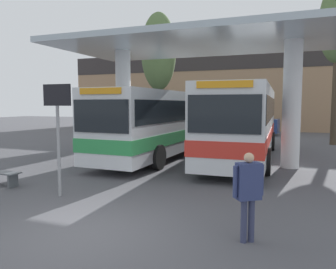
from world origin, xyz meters
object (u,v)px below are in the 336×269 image
info_sign_platform (58,117)px  parked_car_street (253,124)px  poplar_tree_behind_left (159,52)px  transit_bus_left_bay (165,120)px  transit_bus_center_bay (244,120)px  pedestrian_waiting (248,188)px

info_sign_platform → parked_car_street: info_sign_platform is taller
poplar_tree_behind_left → parked_car_street: 9.98m
transit_bus_left_bay → info_sign_platform: (-0.10, -8.04, 0.46)m
transit_bus_center_bay → info_sign_platform: (-3.97, -8.56, 0.37)m
transit_bus_left_bay → info_sign_platform: 8.05m
pedestrian_waiting → parked_car_street: bearing=60.0°
transit_bus_center_bay → transit_bus_left_bay: bearing=5.9°
poplar_tree_behind_left → transit_bus_left_bay: bearing=-65.6°
transit_bus_center_bay → poplar_tree_behind_left: (-7.89, 8.32, 4.83)m
transit_bus_center_bay → parked_car_street: 12.71m
pedestrian_waiting → poplar_tree_behind_left: size_ratio=0.18×
transit_bus_left_bay → poplar_tree_behind_left: size_ratio=1.18×
parked_car_street → transit_bus_left_bay: bearing=-97.8°
pedestrian_waiting → poplar_tree_behind_left: (-9.36, 18.16, 5.66)m
pedestrian_waiting → parked_car_street: parked_car_street is taller
info_sign_platform → pedestrian_waiting: (5.44, -1.29, -1.20)m
transit_bus_center_bay → poplar_tree_behind_left: poplar_tree_behind_left is taller
transit_bus_center_bay → poplar_tree_behind_left: 12.44m
transit_bus_center_bay → pedestrian_waiting: transit_bus_center_bay is taller
parked_car_street → poplar_tree_behind_left: bearing=-143.5°
transit_bus_center_bay → parked_car_street: transit_bus_center_bay is taller
parked_car_street → pedestrian_waiting: bearing=-79.2°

